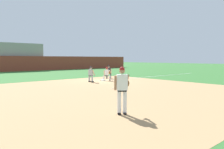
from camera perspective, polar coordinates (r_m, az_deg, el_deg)
The scene contains 11 objects.
ground_plane at distance 21.36m, azimuth -2.43°, elevation -1.65°, with size 160.00×160.00×0.00m, color #336B2D.
infield_dirt_patch at distance 14.94m, azimuth -0.99°, elevation -4.15°, with size 18.00×18.00×0.01m, color tan.
foul_line_stripe at distance 27.50m, azimuth 11.57°, elevation -0.41°, with size 17.07×0.10×0.00m, color white.
first_base_bag at distance 21.36m, azimuth -2.43°, elevation -1.53°, with size 0.38×0.38×0.09m, color white.
baseball at distance 15.53m, azimuth 0.08°, elevation -3.71°, with size 0.07×0.07×0.07m, color white.
pitcher at distance 8.45m, azimuth 2.71°, elevation -3.39°, with size 0.84×0.56×1.86m.
first_baseman at distance 21.40m, azimuth -1.32°, elevation 0.33°, with size 0.72×1.09×1.34m.
baserunner at distance 20.21m, azimuth -5.55°, elevation 0.26°, with size 0.49×0.62×1.46m.
umpire at distance 23.55m, azimuth -0.87°, elevation 0.83°, with size 0.68×0.66×1.46m.
outfield_wall at distance 40.81m, azimuth -22.19°, elevation 2.65°, with size 48.00×0.50×2.60m.
stadium_seating_block at distance 43.55m, azimuth -23.48°, elevation 4.24°, with size 8.10×4.20×4.90m.
Camera 1 is at (-13.31, -16.57, 2.17)m, focal length 35.00 mm.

